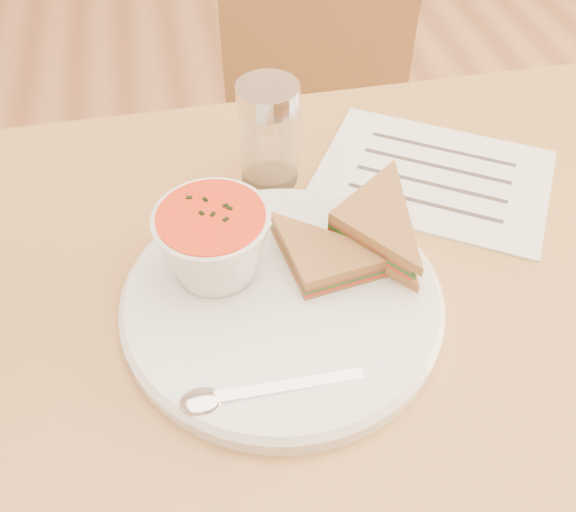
{
  "coord_description": "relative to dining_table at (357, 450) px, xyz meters",
  "views": [
    {
      "loc": [
        -0.18,
        -0.39,
        1.25
      ],
      "look_at": [
        -0.1,
        0.01,
        0.8
      ],
      "focal_mm": 40.0,
      "sensor_mm": 36.0,
      "label": 1
    }
  ],
  "objects": [
    {
      "name": "condiment_shaker",
      "position": [
        -0.09,
        0.19,
        0.44
      ],
      "size": [
        0.09,
        0.09,
        0.13
      ],
      "primitive_type": null,
      "rotation": [
        0.0,
        0.0,
        0.34
      ],
      "color": "silver",
      "rests_on": "dining_table"
    },
    {
      "name": "sandwich_half_b",
      "position": [
        -0.05,
        0.05,
        0.42
      ],
      "size": [
        0.16,
        0.16,
        0.03
      ],
      "primitive_type": null,
      "rotation": [
        0.0,
        0.0,
        -0.93
      ],
      "color": "#AF703D",
      "rests_on": "plate"
    },
    {
      "name": "soup_bowl",
      "position": [
        -0.17,
        0.03,
        0.43
      ],
      "size": [
        0.13,
        0.13,
        0.08
      ],
      "primitive_type": null,
      "rotation": [
        0.0,
        0.0,
        -0.24
      ],
      "color": "white",
      "rests_on": "plate"
    },
    {
      "name": "chair_far",
      "position": [
        0.09,
        0.61,
        0.07
      ],
      "size": [
        0.45,
        0.45,
        0.89
      ],
      "primitive_type": null,
      "rotation": [
        0.0,
        0.0,
        3.0
      ],
      "color": "brown",
      "rests_on": "floor"
    },
    {
      "name": "dining_table",
      "position": [
        0.0,
        0.0,
        0.0
      ],
      "size": [
        1.0,
        0.7,
        0.75
      ],
      "primitive_type": null,
      "color": "#A35D32",
      "rests_on": "floor"
    },
    {
      "name": "plate",
      "position": [
        -0.11,
        -0.01,
        0.38
      ],
      "size": [
        0.38,
        0.38,
        0.02
      ],
      "primitive_type": null,
      "rotation": [
        0.0,
        0.0,
        0.24
      ],
      "color": "white",
      "rests_on": "dining_table"
    },
    {
      "name": "paper_menu",
      "position": [
        0.1,
        0.15,
        0.38
      ],
      "size": [
        0.33,
        0.31,
        0.0
      ],
      "primitive_type": null,
      "rotation": [
        0.0,
        0.0,
        -0.56
      ],
      "color": "white",
      "rests_on": "dining_table"
    },
    {
      "name": "spoon",
      "position": [
        -0.15,
        -0.11,
        0.4
      ],
      "size": [
        0.19,
        0.04,
        0.01
      ],
      "primitive_type": null,
      "rotation": [
        0.0,
        0.0,
        0.0
      ],
      "color": "silver",
      "rests_on": "plate"
    },
    {
      "name": "sandwich_half_a",
      "position": [
        -0.09,
        -0.02,
        0.41
      ],
      "size": [
        0.12,
        0.12,
        0.03
      ],
      "primitive_type": null,
      "rotation": [
        0.0,
        0.0,
        0.15
      ],
      "color": "#AF703D",
      "rests_on": "plate"
    }
  ]
}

